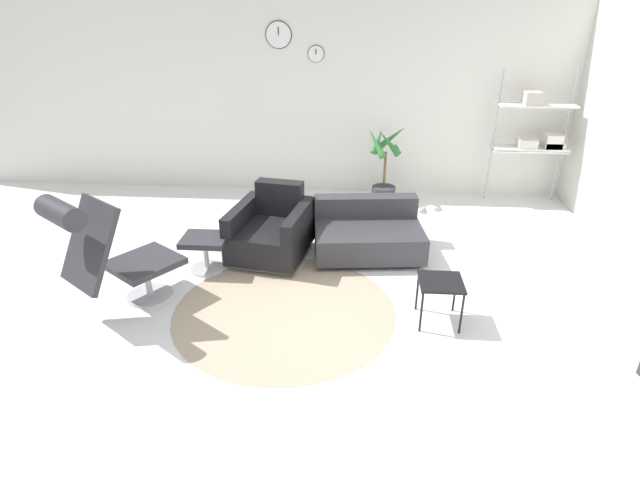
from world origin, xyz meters
name	(u,v)px	position (x,y,z in m)	size (l,w,h in m)	color
ground_plane	(312,305)	(0.00, 0.00, 0.00)	(12.00, 12.00, 0.00)	white
wall_back	(332,95)	(0.00, 3.22, 1.40)	(12.00, 0.09, 2.80)	silver
round_rug	(285,310)	(-0.25, -0.12, 0.00)	(2.06, 2.06, 0.01)	tan
lounge_chair	(105,246)	(-1.78, -0.25, 0.68)	(1.02, 1.14, 1.18)	#BCBCC1
ottoman	(205,246)	(-1.18, 0.60, 0.28)	(0.46, 0.39, 0.38)	#BCBCC1
armchair_red	(272,232)	(-0.54, 0.99, 0.28)	(0.92, 1.02, 0.77)	silver
couch_low	(368,235)	(0.52, 1.14, 0.22)	(1.27, 0.96, 0.58)	black
side_table	(441,286)	(1.14, -0.17, 0.36)	(0.38, 0.38, 0.41)	black
potted_plant	(384,172)	(0.76, 2.74, 0.45)	(0.60, 0.60, 1.09)	#333338
shelf_unit	(537,133)	(2.78, 2.88, 0.99)	(0.99, 0.28, 1.82)	#BCBCC1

